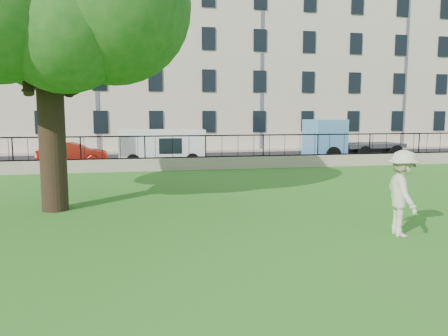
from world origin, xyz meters
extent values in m
plane|color=#286C19|center=(0.00, 0.00, 0.00)|extent=(120.00, 120.00, 0.00)
cube|color=gray|center=(0.00, 12.00, 0.30)|extent=(50.00, 0.40, 0.60)
cube|color=black|center=(0.00, 12.00, 0.63)|extent=(50.00, 0.05, 0.06)
cube|color=black|center=(0.00, 12.00, 1.70)|extent=(50.00, 0.05, 0.06)
cube|color=black|center=(0.00, 16.70, 0.01)|extent=(60.00, 9.00, 0.01)
cube|color=gray|center=(0.00, 21.90, 0.06)|extent=(60.00, 1.40, 0.12)
cube|color=beige|center=(0.00, 27.60, 6.50)|extent=(56.00, 10.00, 13.00)
cylinder|color=black|center=(-5.77, 3.63, 2.03)|extent=(0.74, 0.74, 4.06)
sphere|color=#1B5216|center=(-3.97, 2.83, 5.66)|extent=(4.24, 4.24, 4.24)
imported|color=beige|center=(2.50, -0.77, 0.99)|extent=(1.00, 1.41, 1.97)
imported|color=#AD2115|center=(-6.80, 15.40, 0.61)|extent=(3.69, 1.30, 1.22)
cube|color=silver|center=(-2.00, 14.40, 0.96)|extent=(4.65, 1.99, 1.92)
cube|color=#5694CB|center=(9.52, 14.92, 1.22)|extent=(5.99, 2.64, 2.44)
camera|label=1|loc=(-3.45, -9.55, 2.79)|focal=35.00mm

